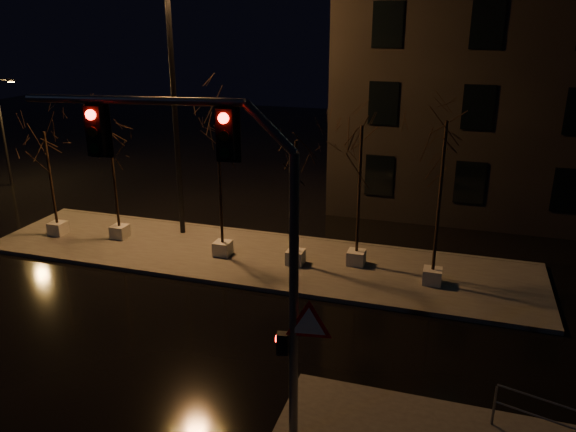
% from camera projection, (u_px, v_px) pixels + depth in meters
% --- Properties ---
extents(ground, '(90.00, 90.00, 0.00)m').
position_uv_depth(ground, '(183.00, 335.00, 16.97)').
color(ground, black).
rests_on(ground, ground).
extents(median, '(22.00, 5.00, 0.15)m').
position_uv_depth(median, '(253.00, 257.00, 22.34)').
color(median, '#494741').
rests_on(median, ground).
extents(tree_0, '(1.80, 1.80, 4.63)m').
position_uv_depth(tree_0, '(47.00, 155.00, 23.32)').
color(tree_0, beige).
rests_on(tree_0, median).
extents(tree_1, '(1.80, 1.80, 4.83)m').
position_uv_depth(tree_1, '(111.00, 154.00, 22.89)').
color(tree_1, beige).
rests_on(tree_1, median).
extents(tree_2, '(1.80, 1.80, 5.84)m').
position_uv_depth(tree_2, '(218.00, 146.00, 20.90)').
color(tree_2, beige).
rests_on(tree_2, median).
extents(tree_3, '(1.80, 1.80, 4.93)m').
position_uv_depth(tree_3, '(296.00, 169.00, 20.31)').
color(tree_3, beige).
rests_on(tree_3, median).
extents(tree_4, '(1.80, 1.80, 5.49)m').
position_uv_depth(tree_4, '(361.00, 158.00, 20.13)').
color(tree_4, beige).
rests_on(tree_4, median).
extents(tree_5, '(1.80, 1.80, 5.95)m').
position_uv_depth(tree_5, '(443.00, 160.00, 18.46)').
color(tree_5, beige).
rests_on(tree_5, median).
extents(traffic_signal_mast, '(6.11, 0.97, 7.52)m').
position_uv_depth(traffic_signal_mast, '(234.00, 229.00, 11.19)').
color(traffic_signal_mast, '#5B5D63').
rests_on(traffic_signal_mast, sidewalk_corner).
extents(streetlight_main, '(2.69, 1.10, 10.94)m').
position_uv_depth(streetlight_main, '(173.00, 86.00, 22.61)').
color(streetlight_main, black).
rests_on(streetlight_main, median).
extents(streetlight_far, '(1.15, 0.50, 5.97)m').
position_uv_depth(streetlight_far, '(4.00, 128.00, 31.10)').
color(streetlight_far, black).
rests_on(streetlight_far, ground).
extents(guard_rail_a, '(2.47, 0.74, 1.11)m').
position_uv_depth(guard_rail_a, '(555.00, 418.00, 12.16)').
color(guard_rail_a, '#5B5D63').
rests_on(guard_rail_a, sidewalk_corner).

